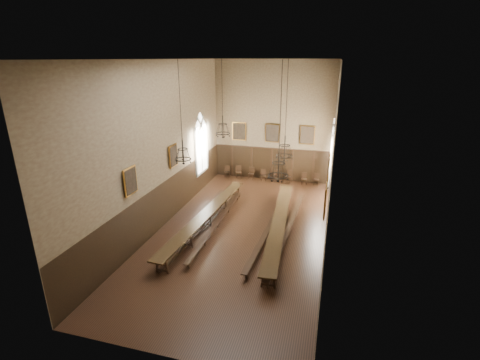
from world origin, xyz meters
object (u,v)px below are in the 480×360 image
at_px(bench_left_outer, 199,222).
at_px(chandelier_front_right, 278,169).
at_px(bench_right_inner, 269,229).
at_px(chandelier_back_left, 223,129).
at_px(table_right, 279,226).
at_px(chair_4, 277,178).
at_px(chandelier_back_right, 285,150).
at_px(chair_3, 263,177).
at_px(bench_right_outer, 288,231).
at_px(chandelier_front_left, 183,152).
at_px(chair_6, 304,181).
at_px(table_left, 207,220).
at_px(chair_5, 288,179).
at_px(bench_left_inner, 218,223).
at_px(chair_0, 227,174).
at_px(chair_1, 239,174).
at_px(chair_2, 251,176).
at_px(chair_7, 316,182).

relative_size(bench_left_outer, chandelier_front_right, 1.97).
bearing_deg(bench_right_inner, chandelier_back_left, 139.99).
bearing_deg(chandelier_front_right, chandelier_back_left, 126.60).
xyz_separation_m(table_right, bench_right_inner, (-0.52, -0.17, -0.15)).
relative_size(chair_4, chandelier_back_left, 0.21).
relative_size(chandelier_back_left, chandelier_back_right, 0.83).
distance_m(chair_3, chandelier_back_right, 7.96).
relative_size(bench_right_outer, chair_3, 11.53).
xyz_separation_m(bench_right_outer, chandelier_front_left, (-4.80, -2.30, 4.61)).
bearing_deg(chair_3, chair_6, -18.83).
relative_size(bench_left_outer, chandelier_front_left, 2.07).
xyz_separation_m(bench_left_outer, chandelier_back_left, (0.49, 3.12, 4.76)).
relative_size(table_left, chair_5, 11.14).
xyz_separation_m(table_right, bench_right_outer, (0.51, -0.16, -0.13)).
height_order(chair_6, chandelier_back_right, chandelier_back_right).
xyz_separation_m(bench_left_inner, bench_right_outer, (3.93, 0.09, 0.03)).
xyz_separation_m(table_left, chair_0, (-1.46, 8.62, -0.15)).
xyz_separation_m(bench_left_outer, chandelier_front_left, (0.24, -2.12, 4.63)).
xyz_separation_m(bench_left_inner, chair_6, (3.99, 8.53, 0.01)).
relative_size(table_right, chair_0, 12.08).
distance_m(bench_left_inner, chair_3, 8.57).
bearing_deg(chair_4, bench_right_outer, -88.81).
bearing_deg(chandelier_back_left, chandelier_front_left, -92.83).
bearing_deg(chair_1, bench_right_inner, -82.91).
bearing_deg(bench_left_inner, bench_left_outer, -175.22).
relative_size(bench_right_inner, chair_6, 10.47).
xyz_separation_m(chair_3, chandelier_back_right, (2.44, -6.48, 3.94)).
distance_m(bench_right_inner, chair_2, 9.05).
bearing_deg(chair_2, chair_6, -1.80).
bearing_deg(table_left, bench_left_inner, 0.26).
bearing_deg(chandelier_front_left, chair_4, 75.56).
height_order(chair_4, chair_6, chair_4).
xyz_separation_m(chandelier_back_right, chandelier_front_right, (0.44, -4.87, 0.46)).
height_order(bench_right_outer, chair_4, chair_4).
bearing_deg(chair_5, chandelier_front_right, -72.43).
relative_size(chair_4, chair_6, 1.04).
bearing_deg(bench_left_outer, chair_1, 90.40).
bearing_deg(bench_left_inner, chair_2, 90.98).
relative_size(chandelier_back_left, chandelier_front_left, 0.96).
distance_m(chair_2, chair_6, 4.14).
xyz_separation_m(bench_left_inner, chair_2, (-0.15, 8.59, 0.03)).
height_order(table_left, chandelier_back_right, chandelier_back_right).
xyz_separation_m(bench_right_inner, bench_right_outer, (1.03, 0.01, 0.03)).
height_order(bench_right_outer, chair_7, chair_7).
height_order(bench_right_outer, chair_2, chair_2).
bearing_deg(bench_right_outer, bench_right_inner, -179.41).
distance_m(bench_left_outer, chandelier_front_left, 5.10).
relative_size(bench_right_outer, chandelier_front_right, 2.12).
distance_m(bench_right_inner, chair_4, 8.50).
height_order(table_left, chandelier_front_right, chandelier_front_right).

